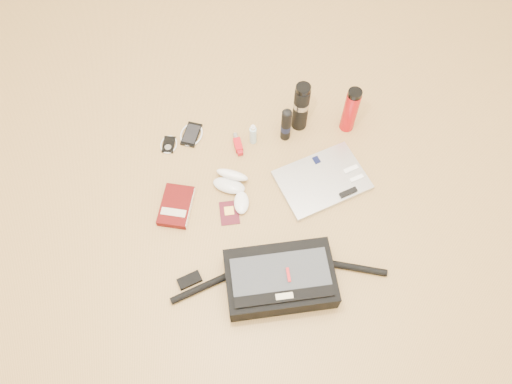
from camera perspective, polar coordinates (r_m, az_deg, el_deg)
ground at (r=2.14m, az=1.32°, el=-3.61°), size 4.00×4.00×0.00m
messenger_bag at (r=1.99m, az=2.70°, el=-9.90°), size 0.88×0.27×0.12m
laptop at (r=2.24m, az=7.60°, el=1.32°), size 0.44×0.37×0.04m
book at (r=2.18m, az=-9.08°, el=-1.60°), size 0.18×0.22×0.04m
passport at (r=2.16m, az=-3.06°, el=-2.38°), size 0.08×0.11×0.01m
mouse at (r=2.16m, az=-1.67°, el=-1.23°), size 0.08×0.12×0.04m
sunglasses_case at (r=2.20m, az=-2.93°, el=1.34°), size 0.19×0.17×0.08m
ipod at (r=2.36m, az=-9.94°, el=5.36°), size 0.09×0.10×0.01m
phone at (r=2.38m, az=-7.39°, el=6.55°), size 0.14×0.15×0.01m
inhaler at (r=2.32m, az=-2.09°, el=5.48°), size 0.04×0.12×0.03m
spray_bottle at (r=2.30m, az=-0.34°, el=6.57°), size 0.04×0.04×0.13m
aerosol_can at (r=2.28m, az=3.45°, el=7.70°), size 0.06×0.06×0.20m
thermos_black at (r=2.30m, az=5.17°, el=9.69°), size 0.08×0.08×0.28m
thermos_red at (r=2.33m, az=10.75°, el=9.17°), size 0.07×0.07×0.26m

